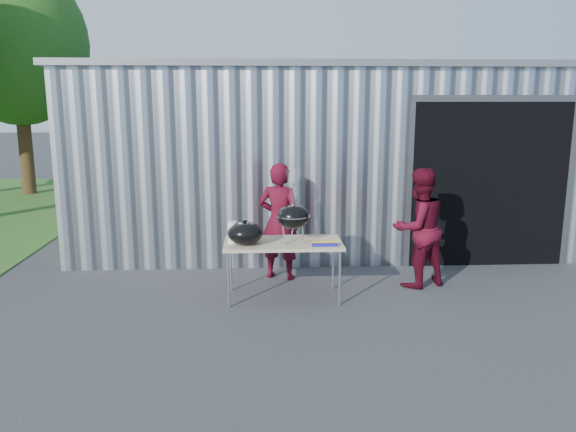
{
  "coord_description": "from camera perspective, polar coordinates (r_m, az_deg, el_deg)",
  "views": [
    {
      "loc": [
        -0.21,
        -6.58,
        2.52
      ],
      "look_at": [
        0.17,
        0.53,
        1.05
      ],
      "focal_mm": 35.0,
      "sensor_mm": 36.0,
      "label": 1
    }
  ],
  "objects": [
    {
      "name": "grill_lid",
      "position": [
        7.03,
        -4.37,
        -1.75
      ],
      "size": [
        0.44,
        0.44,
        0.32
      ],
      "color": "black",
      "rests_on": "folding_table"
    },
    {
      "name": "ground",
      "position": [
        7.05,
        -1.14,
        -9.29
      ],
      "size": [
        80.0,
        80.0,
        0.0
      ],
      "primitive_type": "plane",
      "color": "#303033"
    },
    {
      "name": "foil_box",
      "position": [
        6.96,
        3.77,
        -2.83
      ],
      "size": [
        0.32,
        0.05,
        0.06
      ],
      "color": "#1B1692",
      "rests_on": "folding_table"
    },
    {
      "name": "person_cook",
      "position": [
        7.96,
        -0.87,
        -0.54
      ],
      "size": [
        0.71,
        0.58,
        1.67
      ],
      "primitive_type": "imported",
      "rotation": [
        0.0,
        0.0,
        2.81
      ],
      "color": "#4C0918",
      "rests_on": "ground"
    },
    {
      "name": "tree_far",
      "position": [
        16.86,
        -25.91,
        15.41
      ],
      "size": [
        3.67,
        3.67,
        6.07
      ],
      "color": "#442D19",
      "rests_on": "ground"
    },
    {
      "name": "white_tub",
      "position": [
        7.34,
        -4.86,
        -1.93
      ],
      "size": [
        0.2,
        0.15,
        0.1
      ],
      "primitive_type": "cube",
      "color": "white",
      "rests_on": "folding_table"
    },
    {
      "name": "folding_table",
      "position": [
        7.18,
        -0.5,
        -2.94
      ],
      "size": [
        1.5,
        0.75,
        0.75
      ],
      "color": "tan",
      "rests_on": "ground"
    },
    {
      "name": "kettle_grill",
      "position": [
        7.05,
        0.53,
        0.66
      ],
      "size": [
        0.42,
        0.42,
        0.93
      ],
      "color": "black",
      "rests_on": "folding_table"
    },
    {
      "name": "person_bystander",
      "position": [
        7.84,
        13.12,
        -1.19
      ],
      "size": [
        0.97,
        0.87,
        1.64
      ],
      "primitive_type": "imported",
      "rotation": [
        0.0,
        0.0,
        3.53
      ],
      "color": "#4C0918",
      "rests_on": "ground"
    },
    {
      "name": "building",
      "position": [
        11.27,
        2.74,
        6.65
      ],
      "size": [
        8.2,
        6.2,
        3.1
      ],
      "color": "silver",
      "rests_on": "ground"
    },
    {
      "name": "paper_towels",
      "position": [
        7.09,
        -5.66,
        -1.69
      ],
      "size": [
        0.12,
        0.12,
        0.28
      ],
      "primitive_type": "cylinder",
      "color": "white",
      "rests_on": "folding_table"
    }
  ]
}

